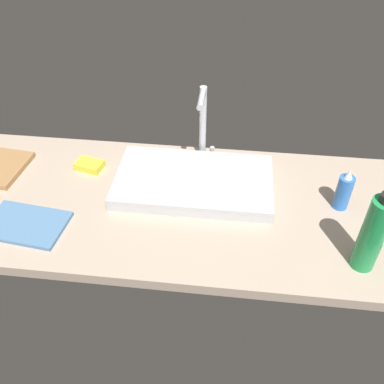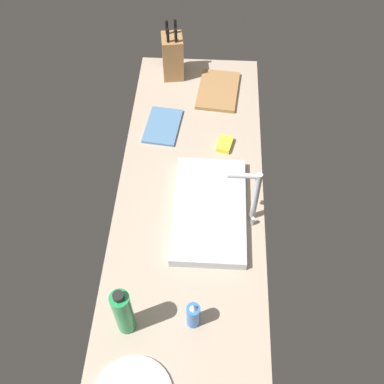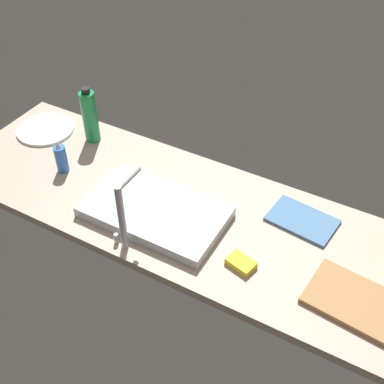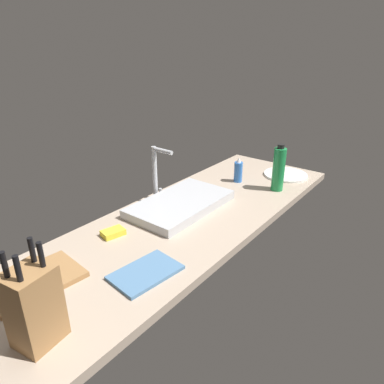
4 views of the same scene
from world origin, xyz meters
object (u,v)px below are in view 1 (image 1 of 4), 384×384
at_px(soap_bottle, 344,191).
at_px(faucet, 203,120).
at_px(water_bottle, 373,234).
at_px(sink_basin, 194,182).
at_px(dish_towel, 26,224).
at_px(dish_sponge, 89,165).

bearing_deg(soap_bottle, faucet, 155.86).
xyz_separation_m(faucet, water_bottle, (0.47, -0.42, -0.04)).
bearing_deg(sink_basin, dish_towel, -153.78).
relative_size(sink_basin, dish_towel, 2.16).
relative_size(dish_towel, dish_sponge, 2.58).
xyz_separation_m(sink_basin, dish_sponge, (-0.36, 0.06, -0.01)).
xyz_separation_m(water_bottle, dish_towel, (-0.95, 0.03, -0.11)).
relative_size(sink_basin, soap_bottle, 3.55).
height_order(faucet, water_bottle, faucet).
bearing_deg(dish_towel, sink_basin, 26.22).
distance_m(water_bottle, dish_towel, 0.96).
bearing_deg(water_bottle, soap_bottle, 96.34).
relative_size(water_bottle, dish_towel, 1.07).
bearing_deg(dish_sponge, soap_bottle, -6.79).
distance_m(sink_basin, faucet, 0.21).
height_order(sink_basin, faucet, faucet).
bearing_deg(faucet, soap_bottle, -24.14).
xyz_separation_m(faucet, soap_bottle, (0.44, -0.20, -0.09)).
bearing_deg(dish_sponge, dish_towel, -109.99).
height_order(faucet, soap_bottle, faucet).
height_order(water_bottle, dish_towel, water_bottle).
height_order(sink_basin, dish_towel, sink_basin).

